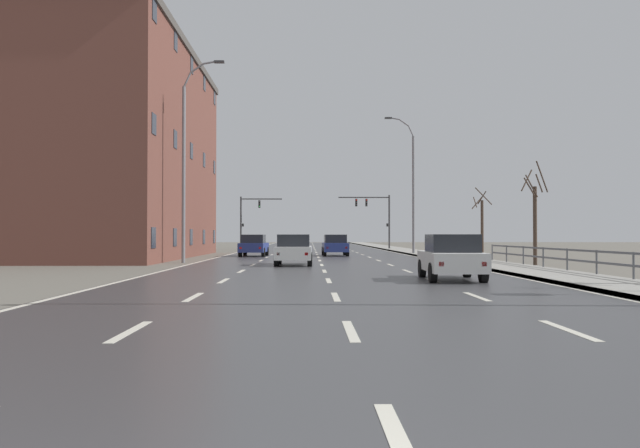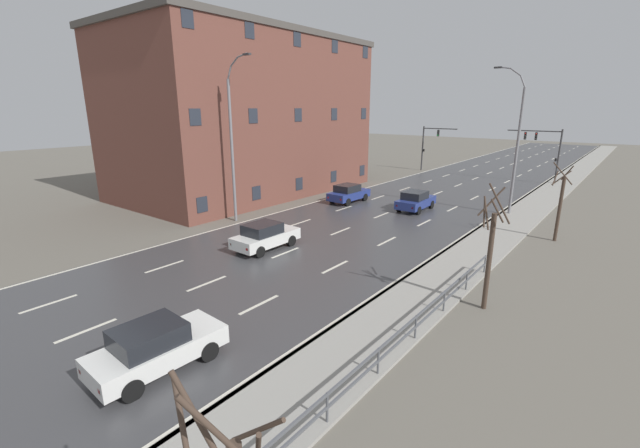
{
  "view_description": "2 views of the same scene",
  "coord_description": "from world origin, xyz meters",
  "px_view_note": "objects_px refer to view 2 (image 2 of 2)",
  "views": [
    {
      "loc": [
        -0.67,
        -2.5,
        1.55
      ],
      "look_at": [
        0.59,
        65.36,
        2.74
      ],
      "focal_mm": 34.82,
      "sensor_mm": 36.0,
      "label": 1
    },
    {
      "loc": [
        15.23,
        12.78,
        7.97
      ],
      "look_at": [
        0.0,
        32.19,
        1.01
      ],
      "focal_mm": 23.26,
      "sensor_mm": 36.0,
      "label": 2
    }
  ],
  "objects_px": {
    "car_far_left": "(265,236)",
    "car_near_left": "(416,200)",
    "traffic_signal_right": "(545,146)",
    "brick_building": "(246,116)",
    "car_distant": "(348,193)",
    "car_far_right": "(156,347)",
    "street_lamp_left_bank": "(233,144)",
    "street_lamp_midground": "(516,144)",
    "traffic_signal_left": "(429,142)"
  },
  "relations": [
    {
      "from": "car_far_left",
      "to": "car_near_left",
      "type": "bearing_deg",
      "value": 79.9
    },
    {
      "from": "traffic_signal_right",
      "to": "brick_building",
      "type": "relative_size",
      "value": 0.24
    },
    {
      "from": "traffic_signal_right",
      "to": "car_distant",
      "type": "bearing_deg",
      "value": -117.92
    },
    {
      "from": "car_far_right",
      "to": "car_near_left",
      "type": "relative_size",
      "value": 1.01
    },
    {
      "from": "car_near_left",
      "to": "car_far_left",
      "type": "bearing_deg",
      "value": -101.97
    },
    {
      "from": "traffic_signal_right",
      "to": "car_distant",
      "type": "distance_m",
      "value": 23.94
    },
    {
      "from": "car_far_left",
      "to": "street_lamp_left_bank",
      "type": "bearing_deg",
      "value": 153.49
    },
    {
      "from": "street_lamp_midground",
      "to": "street_lamp_left_bank",
      "type": "distance_m",
      "value": 20.58
    },
    {
      "from": "traffic_signal_right",
      "to": "car_far_right",
      "type": "xyz_separation_m",
      "value": [
        -2.31,
        -44.45,
        -3.21
      ]
    },
    {
      "from": "street_lamp_midground",
      "to": "car_far_right",
      "type": "relative_size",
      "value": 2.6
    },
    {
      "from": "street_lamp_left_bank",
      "to": "street_lamp_midground",
      "type": "bearing_deg",
      "value": 43.49
    },
    {
      "from": "street_lamp_left_bank",
      "to": "car_near_left",
      "type": "relative_size",
      "value": 2.73
    },
    {
      "from": "traffic_signal_left",
      "to": "car_distant",
      "type": "xyz_separation_m",
      "value": [
        2.5,
        -21.83,
        -2.9
      ]
    },
    {
      "from": "traffic_signal_right",
      "to": "traffic_signal_left",
      "type": "relative_size",
      "value": 1.02
    },
    {
      "from": "brick_building",
      "to": "car_far_right",
      "type": "bearing_deg",
      "value": -48.13
    },
    {
      "from": "car_near_left",
      "to": "street_lamp_midground",
      "type": "bearing_deg",
      "value": 25.91
    },
    {
      "from": "traffic_signal_left",
      "to": "car_far_left",
      "type": "distance_m",
      "value": 35.64
    },
    {
      "from": "street_lamp_midground",
      "to": "traffic_signal_left",
      "type": "height_order",
      "value": "street_lamp_midground"
    },
    {
      "from": "street_lamp_midground",
      "to": "traffic_signal_right",
      "type": "relative_size",
      "value": 1.88
    },
    {
      "from": "car_far_right",
      "to": "car_far_left",
      "type": "distance_m",
      "value": 11.69
    },
    {
      "from": "car_near_left",
      "to": "brick_building",
      "type": "bearing_deg",
      "value": -172.31
    },
    {
      "from": "car_distant",
      "to": "traffic_signal_right",
      "type": "bearing_deg",
      "value": 64.0
    },
    {
      "from": "car_distant",
      "to": "car_far_right",
      "type": "xyz_separation_m",
      "value": [
        8.8,
        -23.49,
        0.0
      ]
    },
    {
      "from": "street_lamp_midground",
      "to": "car_far_right",
      "type": "distance_m",
      "value": 28.1
    },
    {
      "from": "traffic_signal_left",
      "to": "car_distant",
      "type": "distance_m",
      "value": 22.16
    },
    {
      "from": "car_far_right",
      "to": "car_distant",
      "type": "bearing_deg",
      "value": 113.24
    },
    {
      "from": "street_lamp_left_bank",
      "to": "traffic_signal_left",
      "type": "relative_size",
      "value": 2.0
    },
    {
      "from": "car_far_left",
      "to": "car_near_left",
      "type": "height_order",
      "value": "same"
    },
    {
      "from": "car_near_left",
      "to": "brick_building",
      "type": "xyz_separation_m",
      "value": [
        -16.6,
        -2.59,
        6.4
      ]
    },
    {
      "from": "street_lamp_left_bank",
      "to": "car_far_right",
      "type": "distance_m",
      "value": 18.37
    },
    {
      "from": "street_lamp_midground",
      "to": "traffic_signal_right",
      "type": "height_order",
      "value": "street_lamp_midground"
    },
    {
      "from": "street_lamp_midground",
      "to": "street_lamp_left_bank",
      "type": "bearing_deg",
      "value": -136.51
    },
    {
      "from": "traffic_signal_left",
      "to": "brick_building",
      "type": "distance_m",
      "value": 25.18
    },
    {
      "from": "street_lamp_midground",
      "to": "car_distant",
      "type": "distance_m",
      "value": 13.5
    },
    {
      "from": "street_lamp_midground",
      "to": "car_distant",
      "type": "xyz_separation_m",
      "value": [
        -12.06,
        -4.04,
        -4.53
      ]
    },
    {
      "from": "street_lamp_left_bank",
      "to": "car_far_right",
      "type": "relative_size",
      "value": 2.7
    },
    {
      "from": "car_far_right",
      "to": "street_lamp_left_bank",
      "type": "bearing_deg",
      "value": 133.81
    },
    {
      "from": "street_lamp_midground",
      "to": "traffic_signal_left",
      "type": "xyz_separation_m",
      "value": [
        -14.56,
        17.78,
        -1.64
      ]
    },
    {
      "from": "car_distant",
      "to": "car_near_left",
      "type": "bearing_deg",
      "value": 10.43
    },
    {
      "from": "traffic_signal_left",
      "to": "car_far_right",
      "type": "distance_m",
      "value": 46.8
    },
    {
      "from": "car_far_right",
      "to": "brick_building",
      "type": "bearing_deg",
      "value": 134.58
    },
    {
      "from": "car_far_right",
      "to": "car_far_left",
      "type": "height_order",
      "value": "same"
    },
    {
      "from": "street_lamp_left_bank",
      "to": "traffic_signal_right",
      "type": "xyz_separation_m",
      "value": [
        13.98,
        31.08,
        -1.54
      ]
    },
    {
      "from": "car_distant",
      "to": "brick_building",
      "type": "relative_size",
      "value": 0.18
    },
    {
      "from": "street_lamp_midground",
      "to": "car_far_left",
      "type": "distance_m",
      "value": 19.94
    },
    {
      "from": "car_far_right",
      "to": "car_near_left",
      "type": "height_order",
      "value": "same"
    },
    {
      "from": "street_lamp_left_bank",
      "to": "car_far_left",
      "type": "distance_m",
      "value": 8.3
    },
    {
      "from": "traffic_signal_right",
      "to": "brick_building",
      "type": "xyz_separation_m",
      "value": [
        -21.83,
        -22.67,
        3.2
      ]
    },
    {
      "from": "car_far_left",
      "to": "car_near_left",
      "type": "relative_size",
      "value": 1.0
    },
    {
      "from": "street_lamp_left_bank",
      "to": "car_distant",
      "type": "distance_m",
      "value": 11.54
    }
  ]
}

